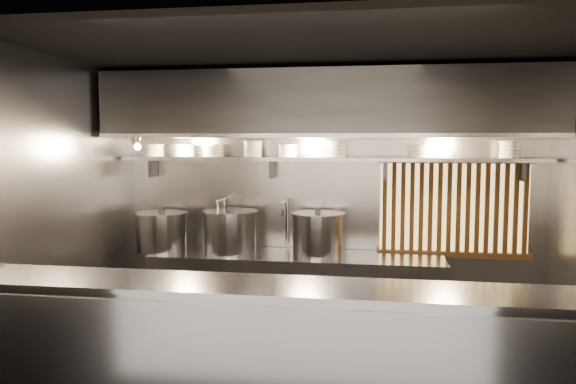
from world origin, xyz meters
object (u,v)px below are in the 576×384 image
(pendant_bulb, at_px, (317,151))
(stock_pot_mid, at_px, (230,232))
(stock_pot_left, at_px, (162,231))
(heat_lamp, at_px, (136,141))
(stock_pot_right, at_px, (318,234))

(pendant_bulb, relative_size, stock_pot_mid, 0.26)
(stock_pot_left, height_order, stock_pot_mid, stock_pot_mid)
(heat_lamp, xyz_separation_m, stock_pot_right, (1.82, 0.29, -0.95))
(pendant_bulb, distance_m, stock_pot_mid, 1.23)
(heat_lamp, height_order, pendant_bulb, heat_lamp)
(pendant_bulb, bearing_deg, stock_pot_right, -68.18)
(stock_pot_left, bearing_deg, stock_pot_right, 0.66)
(stock_pot_mid, xyz_separation_m, stock_pot_right, (0.92, 0.03, -0.00))
(pendant_bulb, height_order, stock_pot_left, pendant_bulb)
(stock_pot_left, relative_size, stock_pot_right, 1.28)
(pendant_bulb, relative_size, stock_pot_right, 0.33)
(heat_lamp, bearing_deg, pendant_bulb, 11.00)
(heat_lamp, relative_size, stock_pot_right, 0.61)
(heat_lamp, distance_m, stock_pot_mid, 1.33)
(pendant_bulb, bearing_deg, stock_pot_left, -177.22)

